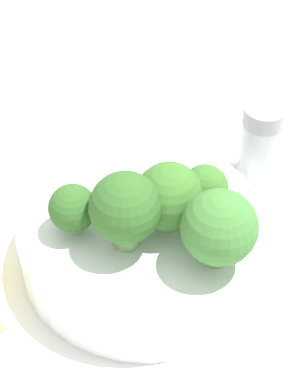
% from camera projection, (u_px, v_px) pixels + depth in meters
% --- Properties ---
extents(ground_plane, '(3.00, 3.00, 0.00)m').
position_uv_depth(ground_plane, '(144.00, 257.00, 0.56)').
color(ground_plane, white).
extents(bowl, '(0.21, 0.21, 0.05)m').
position_uv_depth(bowl, '(144.00, 240.00, 0.55)').
color(bowl, silver).
rests_on(bowl, ground_plane).
extents(broccoli_floret_0, '(0.06, 0.06, 0.07)m').
position_uv_depth(broccoli_floret_0, '(219.00, 228.00, 0.47)').
color(broccoli_floret_0, '#7A9E5B').
rests_on(broccoli_floret_0, bowl).
extents(broccoli_floret_1, '(0.06, 0.06, 0.07)m').
position_uv_depth(broccoli_floret_1, '(125.00, 209.00, 0.49)').
color(broccoli_floret_1, '#84AD66').
rests_on(broccoli_floret_1, bowl).
extents(broccoli_floret_2, '(0.04, 0.04, 0.05)m').
position_uv_depth(broccoli_floret_2, '(205.00, 189.00, 0.52)').
color(broccoli_floret_2, '#8EB770').
rests_on(broccoli_floret_2, bowl).
extents(broccoli_floret_3, '(0.06, 0.06, 0.06)m').
position_uv_depth(broccoli_floret_3, '(169.00, 197.00, 0.51)').
color(broccoli_floret_3, '#8EB770').
rests_on(broccoli_floret_3, bowl).
extents(broccoli_floret_4, '(0.04, 0.04, 0.04)m').
position_uv_depth(broccoli_floret_4, '(73.00, 209.00, 0.51)').
color(broccoli_floret_4, '#8EB770').
rests_on(broccoli_floret_4, bowl).
extents(pepper_shaker, '(0.04, 0.04, 0.08)m').
position_uv_depth(pepper_shaker, '(260.00, 141.00, 0.61)').
color(pepper_shaker, '#B2B7BC').
rests_on(pepper_shaker, ground_plane).
extents(almond_crumb_0, '(0.01, 0.01, 0.01)m').
position_uv_depth(almond_crumb_0, '(248.00, 164.00, 0.65)').
color(almond_crumb_0, tan).
rests_on(almond_crumb_0, ground_plane).
extents(almond_crumb_1, '(0.01, 0.01, 0.01)m').
position_uv_depth(almond_crumb_1, '(1.00, 326.00, 0.51)').
color(almond_crumb_1, tan).
rests_on(almond_crumb_1, ground_plane).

